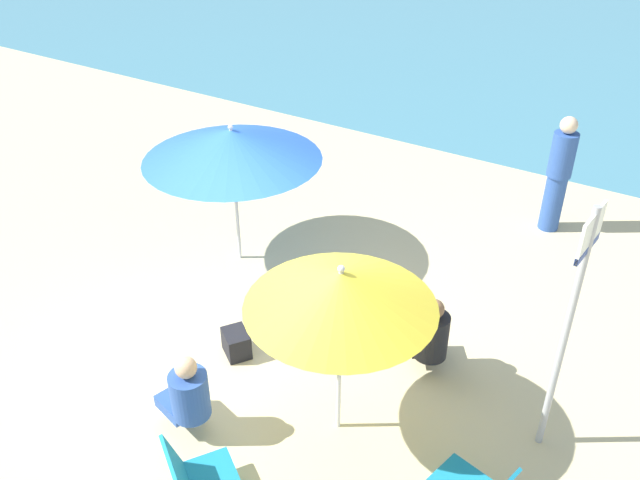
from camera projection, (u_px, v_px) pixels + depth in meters
ground_plane at (259, 346)px, 6.99m from camera, size 40.00×40.00×0.00m
sea_water at (580, 40)px, 16.74m from camera, size 40.00×16.00×0.01m
umbrella_yellow at (341, 290)px, 5.26m from camera, size 1.58×1.58×1.76m
umbrella_blue at (232, 145)px, 7.60m from camera, size 2.08×2.08×1.78m
beach_chair_a at (196, 477)px, 5.24m from camera, size 0.71×0.72×0.61m
beach_chair_b at (297, 309)px, 7.00m from camera, size 0.71×0.70×0.59m
person_a at (559, 174)px, 8.61m from camera, size 0.31×0.31×1.59m
person_b at (430, 335)px, 6.50m from camera, size 0.50×0.56×0.87m
person_c at (187, 394)px, 5.81m from camera, size 0.56×0.43×0.87m
warning_sign at (573, 305)px, 5.12m from camera, size 0.07×0.47×2.38m
swim_ring at (332, 306)px, 7.48m from camera, size 0.49×0.49×0.11m
beach_bag at (236, 343)px, 6.83m from camera, size 0.39×0.37×0.27m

